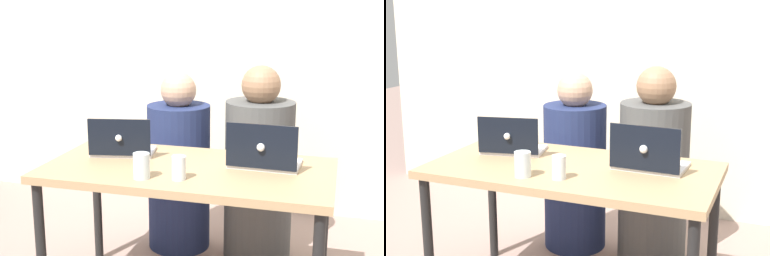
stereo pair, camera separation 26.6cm
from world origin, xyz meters
The scene contains 8 objects.
back_wall centered at (0.00, 1.47, 1.27)m, with size 4.50×0.10×2.54m, color beige.
desk centered at (0.00, 0.00, 0.67)m, with size 1.42×0.72×0.74m.
person_on_left centered at (-0.25, 0.65, 0.50)m, with size 0.42×0.42×1.12m.
person_on_right centered at (0.25, 0.65, 0.52)m, with size 0.45×0.45×1.18m.
laptop_back_left centered at (-0.39, 0.10, 0.79)m, with size 0.36×0.28×0.21m.
laptop_back_right centered at (0.36, 0.09, 0.79)m, with size 0.35×0.28×0.23m.
water_glass_left centered at (-0.15, -0.23, 0.79)m, with size 0.08×0.08×0.12m.
water_glass_center centered at (0.02, -0.20, 0.79)m, with size 0.07×0.07×0.11m.
Camera 2 is at (0.97, -2.34, 1.52)m, focal length 50.00 mm.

